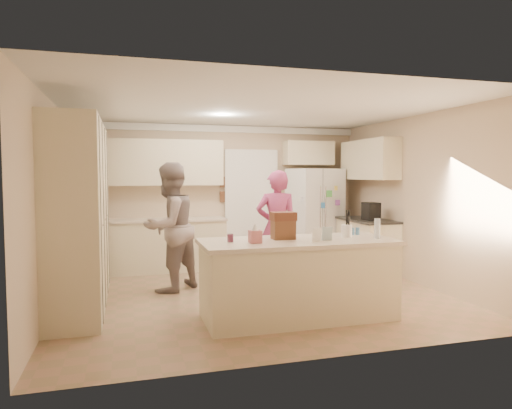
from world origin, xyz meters
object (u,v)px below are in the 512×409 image
object	(u,v)px
tissue_box	(255,237)
teen_boy	(170,227)
coffee_maker	(371,211)
refrigerator	(315,216)
dollhouse_body	(283,230)
island_base	(298,281)
utensil_crock	(347,231)
teen_girl	(277,227)

from	to	relation	value
tissue_box	teen_boy	xyz separation A→B (m)	(-0.78, 1.80, -0.06)
coffee_maker	teen_boy	bearing A→B (deg)	-176.59
refrigerator	dollhouse_body	distance (m)	3.34
island_base	coffee_maker	bearing A→B (deg)	42.83
utensil_crock	teen_boy	xyz separation A→B (m)	(-1.98, 1.65, -0.07)
utensil_crock	teen_boy	size ratio (longest dim) A/B	0.08
island_base	utensil_crock	size ratio (longest dim) A/B	14.67
island_base	teen_boy	world-z (taller)	teen_boy
coffee_maker	tissue_box	world-z (taller)	coffee_maker
utensil_crock	teen_girl	world-z (taller)	teen_girl
coffee_maker	dollhouse_body	distance (m)	2.84
island_base	teen_boy	size ratio (longest dim) A/B	1.18
island_base	teen_boy	xyz separation A→B (m)	(-1.33, 1.70, 0.49)
teen_girl	coffee_maker	bearing A→B (deg)	-158.65
island_base	utensil_crock	bearing A→B (deg)	4.40
dollhouse_body	refrigerator	bearing A→B (deg)	60.45
tissue_box	teen_girl	distance (m)	1.98
refrigerator	teen_boy	bearing A→B (deg)	-167.69
dollhouse_body	teen_boy	bearing A→B (deg)	126.41
coffee_maker	tissue_box	bearing A→B (deg)	-142.43
dollhouse_body	island_base	bearing A→B (deg)	-33.69
coffee_maker	island_base	bearing A→B (deg)	-137.17
tissue_box	teen_boy	bearing A→B (deg)	113.42
coffee_maker	utensil_crock	world-z (taller)	coffee_maker
teen_girl	refrigerator	bearing A→B (deg)	-117.85
coffee_maker	teen_boy	xyz separation A→B (m)	(-3.38, -0.20, -0.14)
coffee_maker	dollhouse_body	xyz separation A→B (m)	(-2.20, -1.80, -0.03)
refrigerator	island_base	xyz separation A→B (m)	(-1.50, -3.01, -0.46)
island_base	teen_girl	bearing A→B (deg)	79.88
coffee_maker	island_base	distance (m)	2.87
coffee_maker	teen_boy	world-z (taller)	teen_boy
utensil_crock	teen_girl	distance (m)	1.68
teen_girl	tissue_box	bearing A→B (deg)	78.86
refrigerator	coffee_maker	bearing A→B (deg)	-75.94
coffee_maker	teen_girl	xyz separation A→B (m)	(-1.75, -0.21, -0.19)
tissue_box	teen_boy	size ratio (longest dim) A/B	0.08
utensil_crock	tissue_box	world-z (taller)	utensil_crock
island_base	dollhouse_body	distance (m)	0.62
island_base	utensil_crock	world-z (taller)	utensil_crock
refrigerator	dollhouse_body	size ratio (longest dim) A/B	6.92
teen_boy	teen_girl	distance (m)	1.63
refrigerator	dollhouse_body	xyz separation A→B (m)	(-1.65, -2.91, 0.14)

